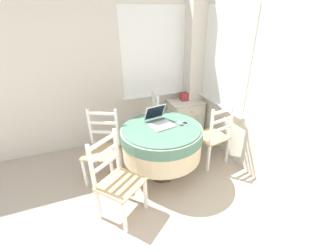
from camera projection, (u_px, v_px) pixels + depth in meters
name	position (u px, v px, depth m)	size (l,w,h in m)	color
corner_room_shell	(177.00, 84.00, 2.86)	(4.48, 4.95, 2.55)	beige
round_dining_table	(162.00, 140.00, 2.97)	(1.07, 1.07, 0.77)	#4C3D2D
laptop	(159.00, 121.00, 2.94)	(0.35, 0.41, 0.24)	silver
computer_mouse	(180.00, 123.00, 2.94)	(0.06, 0.09, 0.05)	silver
cell_phone	(185.00, 123.00, 2.98)	(0.09, 0.12, 0.01)	#B2B7BC
dining_chair_near_back_window	(148.00, 123.00, 3.71)	(0.47, 0.48, 0.98)	tan
dining_chair_near_right_window	(213.00, 136.00, 3.31)	(0.50, 0.49, 0.98)	tan
dining_chair_camera_near	(117.00, 181.00, 2.44)	(0.60, 0.59, 0.98)	tan
dining_chair_left_flank	(103.00, 148.00, 3.02)	(0.58, 0.57, 0.98)	tan
corner_cabinet	(185.00, 118.00, 4.20)	(0.60, 0.46, 0.66)	silver
storage_box	(185.00, 96.00, 4.07)	(0.16, 0.13, 0.14)	#9E3338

